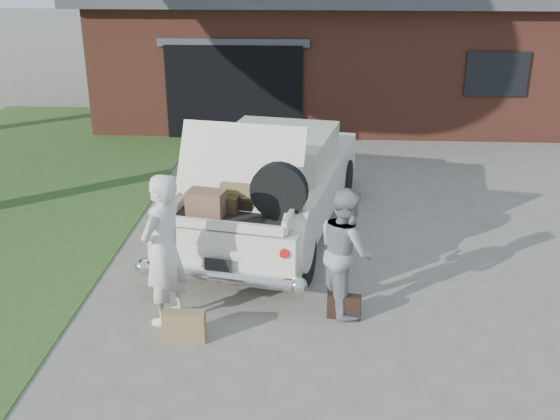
{
  "coord_description": "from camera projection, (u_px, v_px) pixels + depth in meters",
  "views": [
    {
      "loc": [
        0.45,
        -7.2,
        4.2
      ],
      "look_at": [
        0.0,
        0.6,
        1.1
      ],
      "focal_mm": 42.0,
      "sensor_mm": 36.0,
      "label": 1
    }
  ],
  "objects": [
    {
      "name": "suitcase_left",
      "position": [
        184.0,
        326.0,
        7.52
      ],
      "size": [
        0.49,
        0.16,
        0.38
      ],
      "primitive_type": "cube",
      "rotation": [
        0.0,
        0.0,
        0.01
      ],
      "color": "#93754A",
      "rests_on": "ground"
    },
    {
      "name": "ground",
      "position": [
        277.0,
        308.0,
        8.26
      ],
      "size": [
        90.0,
        90.0,
        0.0
      ],
      "primitive_type": "plane",
      "color": "gray",
      "rests_on": "ground"
    },
    {
      "name": "suitcase_right",
      "position": [
        344.0,
        306.0,
        7.99
      ],
      "size": [
        0.42,
        0.19,
        0.31
      ],
      "primitive_type": "cube",
      "rotation": [
        0.0,
        0.0,
        -0.15
      ],
      "color": "black",
      "rests_on": "ground"
    },
    {
      "name": "woman_right",
      "position": [
        345.0,
        251.0,
        7.97
      ],
      "size": [
        0.84,
        0.94,
        1.6
      ],
      "primitive_type": "imported",
      "rotation": [
        0.0,
        0.0,
        1.93
      ],
      "color": "gray",
      "rests_on": "ground"
    },
    {
      "name": "sedan",
      "position": [
        271.0,
        183.0,
        10.38
      ],
      "size": [
        2.98,
        5.55,
        2.07
      ],
      "rotation": [
        0.0,
        0.0,
        -0.19
      ],
      "color": "silver",
      "rests_on": "ground"
    },
    {
      "name": "house",
      "position": [
        338.0,
        48.0,
        18.23
      ],
      "size": [
        12.8,
        7.8,
        3.3
      ],
      "color": "brown",
      "rests_on": "ground"
    },
    {
      "name": "woman_left",
      "position": [
        163.0,
        250.0,
        7.68
      ],
      "size": [
        0.69,
        0.81,
        1.87
      ],
      "primitive_type": "imported",
      "rotation": [
        0.0,
        0.0,
        -2.0
      ],
      "color": "silver",
      "rests_on": "ground"
    }
  ]
}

